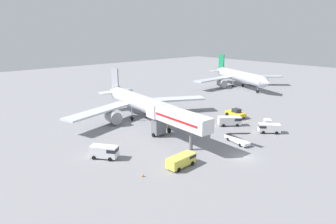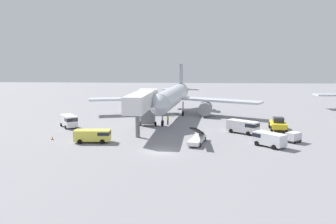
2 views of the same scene
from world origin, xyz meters
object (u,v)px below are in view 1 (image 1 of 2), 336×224
at_px(pushback_tug, 236,113).
at_px(baggage_cart_far_right, 268,122).
at_px(airplane_at_gate, 140,103).
at_px(safety_cone_alpha, 143,175).
at_px(service_van_rear_left, 105,151).
at_px(service_van_near_center, 182,160).
at_px(service_van_mid_right, 269,128).
at_px(service_van_outer_right, 230,120).
at_px(ground_crew_worker_foreground, 168,126).
at_px(airplane_background, 239,76).
at_px(belt_loader_truck, 237,139).
at_px(jet_bridge, 174,118).

bearing_deg(pushback_tug, baggage_cart_far_right, -90.14).
height_order(airplane_at_gate, baggage_cart_far_right, airplane_at_gate).
bearing_deg(airplane_at_gate, pushback_tug, -37.21).
bearing_deg(safety_cone_alpha, pushback_tug, 14.80).
relative_size(service_van_rear_left, baggage_cart_far_right, 1.97).
height_order(pushback_tug, service_van_near_center, pushback_tug).
bearing_deg(service_van_mid_right, service_van_outer_right, 104.28).
xyz_separation_m(service_van_mid_right, ground_crew_worker_foreground, (-15.37, 15.55, -0.14)).
xyz_separation_m(service_van_mid_right, airplane_background, (39.60, 35.95, 3.14)).
distance_m(service_van_rear_left, safety_cone_alpha, 9.89).
relative_size(belt_loader_truck, service_van_outer_right, 1.17).
xyz_separation_m(belt_loader_truck, safety_cone_alpha, (-22.32, 1.10, -0.48)).
relative_size(baggage_cart_far_right, ground_crew_worker_foreground, 1.36).
relative_size(pushback_tug, baggage_cart_far_right, 2.12).
xyz_separation_m(jet_bridge, service_van_mid_right, (19.25, -9.43, -3.93)).
height_order(pushback_tug, ground_crew_worker_foreground, pushback_tug).
distance_m(safety_cone_alpha, airplane_background, 79.67).
bearing_deg(service_van_rear_left, service_van_mid_right, -19.55).
xyz_separation_m(airplane_at_gate, ground_crew_worker_foreground, (-0.39, -10.83, -3.16)).
height_order(airplane_at_gate, pushback_tug, airplane_at_gate).
bearing_deg(pushback_tug, service_van_near_center, -159.74).
bearing_deg(service_van_mid_right, pushback_tug, 69.85).
relative_size(safety_cone_alpha, airplane_background, 0.01).
distance_m(service_van_rear_left, service_van_mid_right, 35.34).
relative_size(service_van_outer_right, service_van_rear_left, 1.07).
distance_m(jet_bridge, ground_crew_worker_foreground, 8.31).
height_order(pushback_tug, service_van_mid_right, pushback_tug).
bearing_deg(pushback_tug, service_van_rear_left, 179.85).
distance_m(belt_loader_truck, service_van_near_center, 15.42).
relative_size(jet_bridge, service_van_near_center, 3.00).
relative_size(pushback_tug, service_van_near_center, 1.00).
bearing_deg(pushback_tug, belt_loader_truck, -143.11).
height_order(belt_loader_truck, safety_cone_alpha, belt_loader_truck).
xyz_separation_m(pushback_tug, belt_loader_truck, (-14.37, -10.79, -0.35)).
height_order(baggage_cart_far_right, airplane_background, airplane_background).
bearing_deg(baggage_cart_far_right, ground_crew_worker_foreground, 146.84).
height_order(belt_loader_truck, service_van_rear_left, belt_loader_truck).
xyz_separation_m(jet_bridge, pushback_tug, (23.55, 2.30, -3.97)).
bearing_deg(service_van_near_center, service_van_mid_right, -1.66).
bearing_deg(service_van_outer_right, airplane_background, 33.24).
distance_m(service_van_mid_right, safety_cone_alpha, 32.46).
distance_m(belt_loader_truck, service_van_outer_right, 10.99).
height_order(service_van_outer_right, safety_cone_alpha, service_van_outer_right).
bearing_deg(service_van_outer_right, baggage_cart_far_right, -42.23).
bearing_deg(belt_loader_truck, service_van_near_center, -179.23).
xyz_separation_m(service_van_mid_right, baggage_cart_far_right, (4.28, 2.71, -0.29)).
bearing_deg(airplane_background, airplane_at_gate, -170.05).
bearing_deg(airplane_background, service_van_near_center, -151.58).
xyz_separation_m(airplane_at_gate, safety_cone_alpha, (-17.40, -24.34, -3.88)).
xyz_separation_m(service_van_rear_left, airplane_background, (72.90, 24.12, 3.00)).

